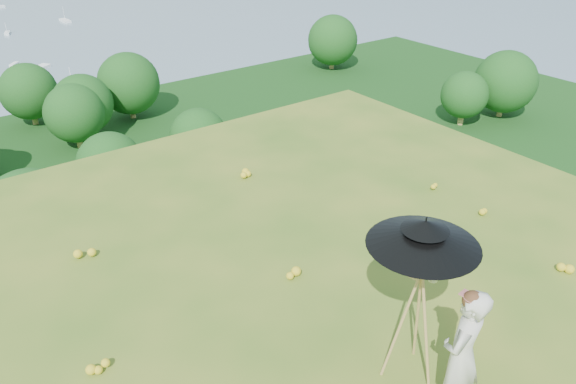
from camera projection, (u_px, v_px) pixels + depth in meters
ground at (305, 376)px, 6.14m from camera, size 14.00×14.00×0.00m
forest_slope at (27, 367)px, 44.65m from camera, size 140.00×56.00×22.00m
wildflowers at (291, 359)px, 6.29m from camera, size 10.00×10.50×0.12m
painter at (462, 355)px, 5.39m from camera, size 0.63×0.50×1.51m
field_easel at (416, 313)px, 5.79m from camera, size 0.74×0.74×1.70m
sun_umbrella at (423, 243)px, 5.40m from camera, size 1.29×1.29×0.59m
painter_cap at (474, 296)px, 5.05m from camera, size 0.21×0.24×0.10m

